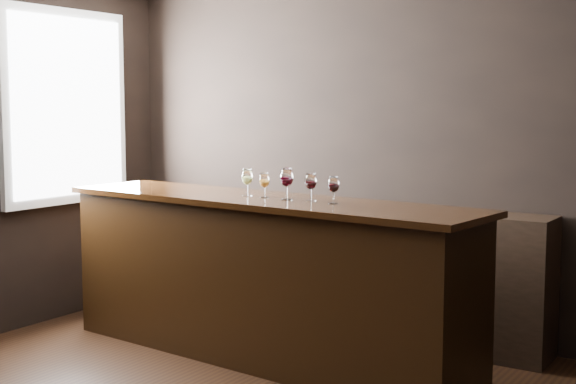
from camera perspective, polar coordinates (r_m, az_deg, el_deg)
The scene contains 9 objects.
room_shell at distance 4.54m, azimuth -6.80°, elevation 6.74°, with size 5.02×4.52×2.81m.
bar_counter at distance 5.60m, azimuth -1.82°, elevation -6.37°, with size 3.12×0.68×1.09m, color black.
bar_top at distance 5.51m, azimuth -1.84°, elevation -0.61°, with size 3.22×0.75×0.04m, color black.
back_bar_shelf at distance 6.21m, azimuth 5.64°, elevation -5.55°, with size 2.79×0.40×1.01m, color black.
glass_white at distance 5.60m, azimuth -2.92°, elevation 1.03°, with size 0.08×0.08×0.19m.
glass_amber at distance 5.49m, azimuth -1.69°, elevation 0.82°, with size 0.07×0.07×0.17m.
glass_red_a at distance 5.36m, azimuth -0.09°, elevation 1.00°, with size 0.09×0.09×0.22m.
glass_red_b at distance 5.29m, azimuth 1.63°, elevation 0.72°, with size 0.08×0.08×0.19m.
glass_red_c at distance 5.16m, azimuth 3.26°, elevation 0.50°, with size 0.08×0.08×0.18m.
Camera 1 is at (2.65, -3.39, 1.76)m, focal length 50.00 mm.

